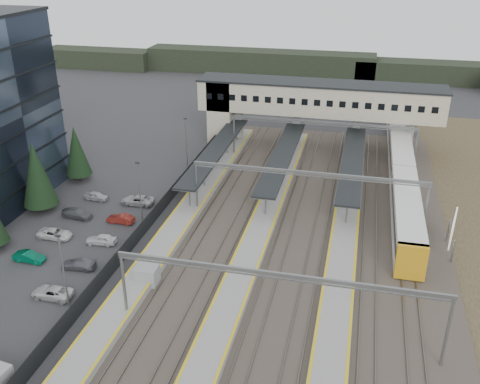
% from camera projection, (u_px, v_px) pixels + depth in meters
% --- Properties ---
extents(ground, '(220.00, 220.00, 0.00)m').
position_uv_depth(ground, '(176.00, 273.00, 56.85)').
color(ground, '#2B2B2D').
rests_on(ground, ground).
extents(car_park, '(10.47, 44.63, 1.25)m').
position_uv_depth(car_park, '(32.00, 286.00, 53.79)').
color(car_park, '#9C9B9F').
rests_on(car_park, ground).
extents(lampposts, '(0.50, 53.25, 8.07)m').
position_uv_depth(lampposts, '(108.00, 224.00, 57.76)').
color(lampposts, slate).
rests_on(lampposts, ground).
extents(fence, '(0.08, 90.00, 2.00)m').
position_uv_depth(fence, '(137.00, 235.00, 62.17)').
color(fence, '#26282B').
rests_on(fence, ground).
extents(relay_cabin_far, '(2.31, 1.93, 2.09)m').
position_uv_depth(relay_cabin_far, '(147.00, 276.00, 54.60)').
color(relay_cabin_far, gray).
rests_on(relay_cabin_far, ground).
extents(rail_corridor, '(34.00, 90.00, 0.92)m').
position_uv_depth(rail_corridor, '(271.00, 257.00, 59.20)').
color(rail_corridor, '#3D352F').
rests_on(rail_corridor, ground).
extents(canopies, '(23.10, 30.00, 3.28)m').
position_uv_depth(canopies, '(283.00, 155.00, 77.51)').
color(canopies, black).
rests_on(canopies, ground).
extents(footbridge, '(40.40, 6.40, 11.20)m').
position_uv_depth(footbridge, '(302.00, 101.00, 88.86)').
color(footbridge, tan).
rests_on(footbridge, ground).
extents(gantries, '(28.40, 62.28, 7.17)m').
position_uv_depth(gantries, '(294.00, 223.00, 54.45)').
color(gantries, slate).
rests_on(gantries, ground).
extents(train, '(3.14, 65.67, 3.96)m').
position_uv_depth(train, '(400.00, 152.00, 83.08)').
color(train, silver).
rests_on(train, ground).
extents(billboard, '(1.32, 5.41, 4.59)m').
position_uv_depth(billboard, '(453.00, 229.00, 59.28)').
color(billboard, slate).
rests_on(billboard, ground).
extents(treeline_far, '(170.00, 19.00, 7.00)m').
position_uv_depth(treeline_far, '(392.00, 71.00, 131.92)').
color(treeline_far, black).
rests_on(treeline_far, ground).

